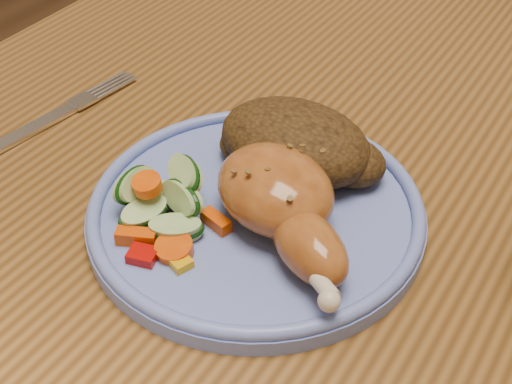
# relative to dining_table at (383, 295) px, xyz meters

# --- Properties ---
(dining_table) EXTENTS (0.90, 1.40, 0.75)m
(dining_table) POSITION_rel_dining_table_xyz_m (0.00, 0.00, 0.00)
(dining_table) COLOR brown
(dining_table) RESTS_ON ground
(plate) EXTENTS (0.24, 0.24, 0.01)m
(plate) POSITION_rel_dining_table_xyz_m (-0.09, -0.06, 0.09)
(plate) COLOR #6277C7
(plate) RESTS_ON dining_table
(plate_rim) EXTENTS (0.24, 0.24, 0.01)m
(plate_rim) POSITION_rel_dining_table_xyz_m (-0.09, -0.06, 0.10)
(plate_rim) COLOR #6277C7
(plate_rim) RESTS_ON plate
(chicken_leg) EXTENTS (0.14, 0.12, 0.05)m
(chicken_leg) POSITION_rel_dining_table_xyz_m (-0.06, -0.06, 0.12)
(chicken_leg) COLOR #A85C23
(chicken_leg) RESTS_ON plate
(rice_pilaf) EXTENTS (0.13, 0.09, 0.05)m
(rice_pilaf) POSITION_rel_dining_table_xyz_m (-0.08, 0.00, 0.12)
(rice_pilaf) COLOR #412A10
(rice_pilaf) RESTS_ON plate
(vegetable_pile) EXTENTS (0.09, 0.10, 0.04)m
(vegetable_pile) POSITION_rel_dining_table_xyz_m (-0.13, -0.10, 0.11)
(vegetable_pile) COLOR #A50A05
(vegetable_pile) RESTS_ON plate
(fork) EXTENTS (0.04, 0.17, 0.00)m
(fork) POSITION_rel_dining_table_xyz_m (-0.30, -0.05, 0.09)
(fork) COLOR silver
(fork) RESTS_ON dining_table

